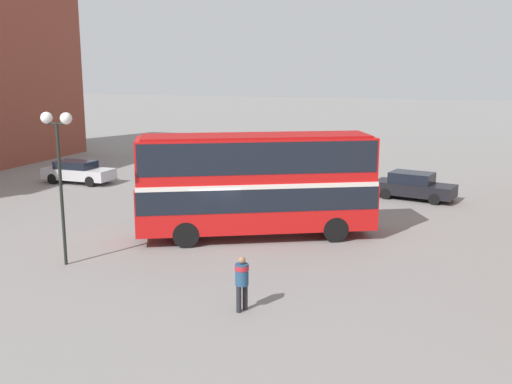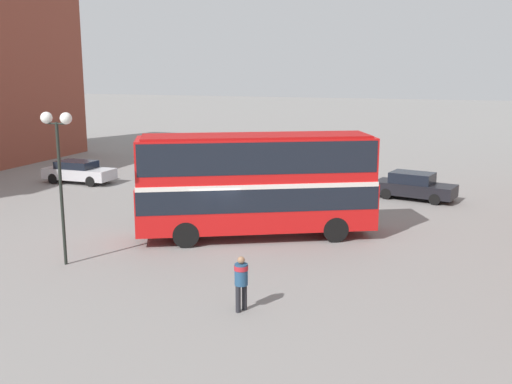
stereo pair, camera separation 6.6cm
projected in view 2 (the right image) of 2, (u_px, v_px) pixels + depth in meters
ground_plane at (216, 242)px, 25.72m from camera, size 240.00×240.00×0.00m
double_decker_bus at (256, 179)px, 25.83m from camera, size 10.32×6.74×4.53m
pedestrian_foreground at (241, 278)px, 18.21m from camera, size 0.58×0.58×1.75m
parked_car_kerb_near at (190, 162)px, 42.47m from camera, size 4.82×2.90×1.46m
parked_car_kerb_far at (414, 186)px, 33.77m from camera, size 4.72×2.72×1.53m
parked_car_side_street at (79, 172)px, 38.52m from camera, size 4.59×1.90×1.43m
street_lamp_twin_globe at (58, 143)px, 21.82m from camera, size 1.27×0.43×5.77m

